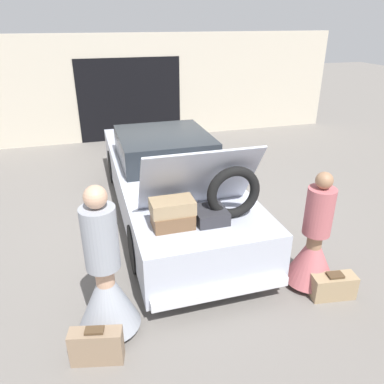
{
  "coord_description": "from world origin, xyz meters",
  "views": [
    {
      "loc": [
        -1.29,
        -5.83,
        3.15
      ],
      "look_at": [
        0.0,
        -1.44,
        1.01
      ],
      "focal_mm": 35.0,
      "sensor_mm": 36.0,
      "label": 1
    }
  ],
  "objects_px": {
    "person_left": "(106,284)",
    "person_right": "(313,247)",
    "car": "(169,179)",
    "suitcase_beside_right_person": "(333,286)",
    "suitcase_beside_left_person": "(97,346)"
  },
  "relations": [
    {
      "from": "person_left",
      "to": "person_right",
      "type": "xyz_separation_m",
      "value": [
        2.54,
        0.08,
        -0.07
      ]
    },
    {
      "from": "car",
      "to": "person_left",
      "type": "distance_m",
      "value": 2.86
    },
    {
      "from": "person_right",
      "to": "suitcase_beside_right_person",
      "type": "distance_m",
      "value": 0.52
    },
    {
      "from": "car",
      "to": "person_right",
      "type": "relative_size",
      "value": 3.41
    },
    {
      "from": "suitcase_beside_left_person",
      "to": "suitcase_beside_right_person",
      "type": "xyz_separation_m",
      "value": [
        2.84,
        0.16,
        -0.04
      ]
    },
    {
      "from": "car",
      "to": "suitcase_beside_left_person",
      "type": "height_order",
      "value": "car"
    },
    {
      "from": "person_left",
      "to": "suitcase_beside_right_person",
      "type": "relative_size",
      "value": 3.09
    },
    {
      "from": "person_left",
      "to": "suitcase_beside_right_person",
      "type": "bearing_deg",
      "value": 97.68
    },
    {
      "from": "suitcase_beside_right_person",
      "to": "car",
      "type": "bearing_deg",
      "value": 116.76
    },
    {
      "from": "person_left",
      "to": "suitcase_beside_left_person",
      "type": "xyz_separation_m",
      "value": [
        -0.16,
        -0.39,
        -0.43
      ]
    },
    {
      "from": "person_left",
      "to": "suitcase_beside_left_person",
      "type": "distance_m",
      "value": 0.6
    },
    {
      "from": "car",
      "to": "person_left",
      "type": "relative_size",
      "value": 3.04
    },
    {
      "from": "person_right",
      "to": "suitcase_beside_right_person",
      "type": "xyz_separation_m",
      "value": [
        0.14,
        -0.31,
        -0.39
      ]
    },
    {
      "from": "person_right",
      "to": "person_left",
      "type": "bearing_deg",
      "value": 84.76
    },
    {
      "from": "person_left",
      "to": "person_right",
      "type": "relative_size",
      "value": 1.12
    }
  ]
}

